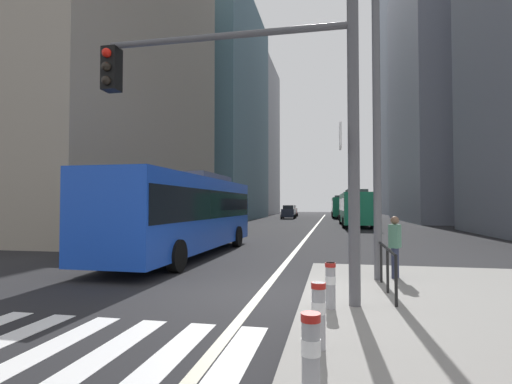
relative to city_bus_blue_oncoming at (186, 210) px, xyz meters
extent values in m
plane|color=black|center=(4.19, 14.02, -1.84)|extent=(160.00, 160.00, 0.00)
cube|color=silver|center=(1.84, -9.98, -1.83)|extent=(0.45, 3.20, 0.01)
cube|color=silver|center=(2.74, -9.98, -1.83)|extent=(0.45, 3.20, 0.01)
cube|color=silver|center=(3.64, -9.98, -1.83)|extent=(0.45, 3.20, 0.01)
cube|color=silver|center=(4.54, -9.98, -1.83)|extent=(0.45, 3.20, 0.01)
cube|color=silver|center=(5.44, -9.98, -1.83)|extent=(0.45, 3.20, 0.01)
cube|color=silver|center=(6.34, -9.98, -1.83)|extent=(0.45, 3.20, 0.01)
cube|color=beige|center=(4.19, 24.02, -1.83)|extent=(0.20, 80.00, 0.01)
cube|color=slate|center=(-11.81, 38.09, 13.55)|extent=(13.75, 23.49, 30.78)
cube|color=#9E9EA3|center=(-11.81, 63.46, 13.83)|extent=(11.10, 21.34, 31.34)
cube|color=slate|center=(21.19, 36.93, 14.65)|extent=(13.78, 21.92, 32.97)
cube|color=slate|center=(21.19, 63.93, 26.02)|extent=(10.30, 23.02, 55.71)
cube|color=blue|center=(0.00, -0.03, -0.11)|extent=(2.59, 11.41, 2.75)
cube|color=black|center=(0.00, -0.03, 0.23)|extent=(2.63, 11.18, 1.10)
cube|color=#4C4C51|center=(0.01, 1.68, 1.41)|extent=(1.78, 4.11, 0.30)
cylinder|color=black|center=(1.17, -3.69, -1.34)|extent=(0.31, 1.00, 1.00)
cylinder|color=black|center=(-1.23, -3.67, -1.34)|extent=(0.31, 1.00, 1.00)
cylinder|color=black|center=(1.23, 3.60, -1.34)|extent=(0.31, 1.00, 1.00)
cylinder|color=black|center=(-1.17, 3.62, -1.34)|extent=(0.31, 1.00, 1.00)
cube|color=silver|center=(-3.36, 0.32, -0.97)|extent=(1.79, 4.30, 1.10)
cube|color=black|center=(-3.36, 0.47, -0.16)|extent=(1.50, 2.32, 0.52)
cylinder|color=black|center=(-2.45, -1.14, -1.52)|extent=(0.22, 0.64, 0.64)
cylinder|color=black|center=(-4.27, -1.14, -1.52)|extent=(0.22, 0.64, 0.64)
cylinder|color=black|center=(-2.46, 1.78, -1.52)|extent=(0.22, 0.64, 0.64)
cylinder|color=black|center=(-4.28, 1.78, -1.52)|extent=(0.22, 0.64, 0.64)
cube|color=#198456|center=(7.86, 23.39, -0.11)|extent=(2.73, 11.11, 2.75)
cube|color=black|center=(7.86, 23.39, 0.23)|extent=(2.76, 10.89, 1.10)
cube|color=#4C4C51|center=(7.89, 21.73, 1.41)|extent=(1.83, 4.02, 0.30)
cylinder|color=black|center=(6.59, 26.91, -1.34)|extent=(0.32, 1.01, 1.00)
cylinder|color=black|center=(8.99, 26.95, -1.34)|extent=(0.32, 1.01, 1.00)
cylinder|color=black|center=(6.73, 19.83, -1.34)|extent=(0.32, 1.01, 1.00)
cylinder|color=black|center=(9.13, 19.88, -1.34)|extent=(0.32, 1.01, 1.00)
cube|color=#198456|center=(6.92, 47.38, -0.11)|extent=(2.70, 11.74, 2.75)
cube|color=black|center=(6.92, 47.38, 0.23)|extent=(2.74, 11.51, 1.10)
cube|color=#4C4C51|center=(6.95, 45.62, 1.41)|extent=(1.82, 4.24, 0.30)
cylinder|color=black|center=(5.66, 51.10, -1.34)|extent=(0.32, 1.00, 1.00)
cylinder|color=black|center=(8.06, 51.14, -1.34)|extent=(0.32, 1.00, 1.00)
cylinder|color=black|center=(5.78, 43.61, -1.34)|extent=(0.32, 1.00, 1.00)
cylinder|color=black|center=(8.18, 43.65, -1.34)|extent=(0.32, 1.00, 1.00)
cube|color=maroon|center=(-1.15, 50.25, -0.97)|extent=(1.81, 4.26, 1.10)
cube|color=black|center=(-1.15, 50.40, -0.16)|extent=(1.51, 2.31, 0.52)
cylinder|color=black|center=(-0.23, 48.81, -1.52)|extent=(0.22, 0.64, 0.64)
cylinder|color=black|center=(-2.05, 48.80, -1.52)|extent=(0.22, 0.64, 0.64)
cylinder|color=black|center=(-0.24, 51.70, -1.52)|extent=(0.22, 0.64, 0.64)
cylinder|color=black|center=(-2.06, 51.69, -1.52)|extent=(0.22, 0.64, 0.64)
cube|color=#B2A899|center=(7.91, 33.65, -0.97)|extent=(1.89, 4.56, 1.10)
cube|color=black|center=(7.91, 33.50, -0.16)|extent=(1.55, 2.47, 0.52)
cylinder|color=black|center=(6.96, 35.16, -1.52)|extent=(0.23, 0.64, 0.64)
cylinder|color=black|center=(8.78, 35.20, -1.52)|extent=(0.23, 0.64, 0.64)
cylinder|color=black|center=(7.03, 32.09, -1.52)|extent=(0.23, 0.64, 0.64)
cylinder|color=black|center=(8.85, 32.13, -1.52)|extent=(0.23, 0.64, 0.64)
cube|color=black|center=(7.44, 38.09, -0.97)|extent=(1.80, 4.26, 1.10)
cube|color=black|center=(7.44, 37.94, -0.16)|extent=(1.51, 2.30, 0.52)
cylinder|color=black|center=(6.52, 39.53, -1.52)|extent=(0.22, 0.64, 0.64)
cylinder|color=black|center=(8.34, 39.54, -1.52)|extent=(0.22, 0.64, 0.64)
cylinder|color=black|center=(6.54, 36.63, -1.52)|extent=(0.22, 0.64, 0.64)
cylinder|color=black|center=(8.36, 36.64, -1.52)|extent=(0.22, 0.64, 0.64)
cube|color=#232838|center=(-0.52, 41.20, -0.97)|extent=(1.88, 4.14, 1.10)
cube|color=black|center=(-0.52, 41.35, -0.16)|extent=(1.55, 2.25, 0.52)
cylinder|color=black|center=(0.43, 39.84, -1.52)|extent=(0.24, 0.65, 0.64)
cylinder|color=black|center=(-1.39, 39.79, -1.52)|extent=(0.24, 0.65, 0.64)
cylinder|color=black|center=(0.36, 42.62, -1.52)|extent=(0.24, 0.65, 0.64)
cylinder|color=black|center=(-1.46, 42.57, -1.52)|extent=(0.24, 0.65, 0.64)
cylinder|color=#515156|center=(6.23, -7.19, 1.31)|extent=(0.22, 0.22, 6.00)
cylinder|color=#515156|center=(3.66, -7.19, 3.71)|extent=(5.14, 0.14, 0.14)
cube|color=black|center=(1.09, -7.19, 3.19)|extent=(0.34, 0.34, 0.95)
sphere|color=red|center=(1.09, -7.39, 3.48)|extent=(0.20, 0.20, 0.20)
sphere|color=black|center=(1.09, -7.39, 3.18)|extent=(0.20, 0.20, 0.20)
sphere|color=black|center=(1.09, -7.39, 2.88)|extent=(0.20, 0.20, 0.20)
cube|color=white|center=(5.98, -7.37, 1.51)|extent=(0.04, 0.60, 0.44)
cylinder|color=#56565B|center=(6.95, -4.48, 2.31)|extent=(0.20, 0.20, 8.00)
cylinder|color=#99999E|center=(5.62, -10.98, -1.26)|extent=(0.18, 0.18, 0.86)
cylinder|color=white|center=(5.62, -10.98, -1.15)|extent=(0.19, 0.19, 0.15)
cylinder|color=#B21E19|center=(5.62, -10.98, -0.87)|extent=(0.20, 0.20, 0.08)
cylinder|color=#99999E|center=(5.64, -9.56, -1.25)|extent=(0.18, 0.18, 0.88)
cylinder|color=white|center=(5.64, -9.56, -1.14)|extent=(0.19, 0.19, 0.16)
cylinder|color=#B21E19|center=(5.64, -9.56, -0.85)|extent=(0.20, 0.20, 0.08)
cylinder|color=#99999E|center=(5.78, -7.50, -1.26)|extent=(0.18, 0.18, 0.84)
cylinder|color=white|center=(5.78, -7.50, -1.16)|extent=(0.19, 0.19, 0.15)
cylinder|color=#B21E19|center=(5.78, -7.50, -0.88)|extent=(0.20, 0.20, 0.08)
cylinder|color=black|center=(6.99, -7.12, -1.21)|extent=(0.06, 0.06, 0.95)
cylinder|color=black|center=(6.99, -5.97, -1.21)|extent=(0.06, 0.06, 0.95)
cylinder|color=black|center=(6.99, -4.81, -1.21)|extent=(0.06, 0.06, 0.95)
cylinder|color=black|center=(6.99, -3.66, -1.21)|extent=(0.06, 0.06, 0.95)
cylinder|color=black|center=(6.99, -5.39, -0.74)|extent=(0.06, 3.46, 0.06)
cylinder|color=#2D334C|center=(7.39, -4.21, -1.29)|extent=(0.15, 0.15, 0.79)
cylinder|color=#2D334C|center=(7.45, -4.06, -1.29)|extent=(0.15, 0.15, 0.79)
cube|color=#4C7F66|center=(7.42, -4.14, -0.60)|extent=(0.37, 0.44, 0.61)
sphere|color=brown|center=(7.42, -4.14, -0.19)|extent=(0.22, 0.22, 0.22)
camera|label=1|loc=(5.85, -14.82, 0.23)|focal=27.23mm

